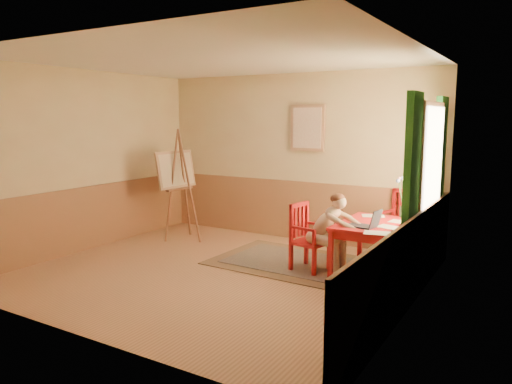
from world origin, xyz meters
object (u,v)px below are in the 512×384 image
Objects in this scene: table at (370,229)px; chair_back at (400,224)px; figure at (329,230)px; laptop at (366,224)px; easel at (177,174)px; chair_left at (307,237)px.

chair_back reaches higher than table.
figure is 0.54m from laptop.
chair_back is at bearing 83.16° from table.
table is at bearing 99.30° from laptop.
easel is at bearing -168.35° from chair_back.
chair_back is 0.54× the size of easel.
table is 1.05m from chair_back.
figure is at bearing -151.26° from table.
chair_back reaches higher than laptop.
table is at bearing -4.87° from easel.
table is 1.08× the size of figure.
table is 0.64× the size of easel.
chair_back is 2.39× the size of laptop.
laptop is 0.23× the size of easel.
chair_back reaches higher than chair_left.
laptop is (0.85, -0.12, 0.31)m from chair_left.
laptop is 3.59m from easel.
easel is at bearing 169.45° from chair_left.
figure reaches higher than laptop.
chair_back is at bearing 65.47° from figure.
laptop is at bearing -9.95° from easel.
easel reaches higher than chair_left.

